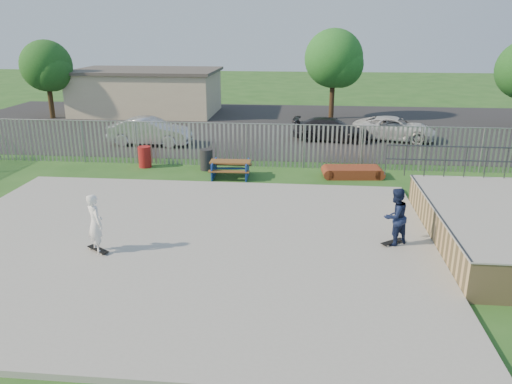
# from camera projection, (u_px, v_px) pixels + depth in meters

# --- Properties ---
(ground) EXTENTS (120.00, 120.00, 0.00)m
(ground) POSITION_uv_depth(u_px,v_px,m) (178.00, 246.00, 14.73)
(ground) COLOR #25561D
(ground) RESTS_ON ground
(concrete_slab) EXTENTS (15.00, 12.00, 0.15)m
(concrete_slab) POSITION_uv_depth(u_px,v_px,m) (178.00, 244.00, 14.71)
(concrete_slab) COLOR #9A9A95
(concrete_slab) RESTS_ON ground
(quarter_pipe) EXTENTS (5.50, 7.05, 2.19)m
(quarter_pipe) POSITION_uv_depth(u_px,v_px,m) (502.00, 227.00, 14.65)
(quarter_pipe) COLOR tan
(quarter_pipe) RESTS_ON ground
(fence) EXTENTS (26.04, 16.02, 2.00)m
(fence) POSITION_uv_depth(u_px,v_px,m) (233.00, 172.00, 18.65)
(fence) COLOR gray
(fence) RESTS_ON ground
(picnic_table) EXTENTS (1.76, 1.46, 0.73)m
(picnic_table) POSITION_uv_depth(u_px,v_px,m) (231.00, 169.00, 21.33)
(picnic_table) COLOR brown
(picnic_table) RESTS_ON ground
(funbox) EXTENTS (2.26, 1.28, 0.43)m
(funbox) POSITION_uv_depth(u_px,v_px,m) (352.00, 172.00, 21.43)
(funbox) COLOR maroon
(funbox) RESTS_ON ground
(trash_bin_red) EXTENTS (0.58, 0.58, 0.96)m
(trash_bin_red) POSITION_uv_depth(u_px,v_px,m) (145.00, 157.00, 22.87)
(trash_bin_red) COLOR maroon
(trash_bin_red) RESTS_ON ground
(trash_bin_grey) EXTENTS (0.57, 0.57, 0.95)m
(trash_bin_grey) POSITION_uv_depth(u_px,v_px,m) (206.00, 160.00, 22.42)
(trash_bin_grey) COLOR black
(trash_bin_grey) RESTS_ON ground
(parking_lot) EXTENTS (40.00, 18.00, 0.02)m
(parking_lot) POSITION_uv_depth(u_px,v_px,m) (249.00, 125.00, 32.67)
(parking_lot) COLOR black
(parking_lot) RESTS_ON ground
(car_silver) EXTENTS (4.50, 1.72, 1.46)m
(car_silver) POSITION_uv_depth(u_px,v_px,m) (150.00, 131.00, 27.04)
(car_silver) COLOR silver
(car_silver) RESTS_ON parking_lot
(car_dark) EXTENTS (4.52, 2.30, 1.26)m
(car_dark) POSITION_uv_depth(u_px,v_px,m) (332.00, 129.00, 28.07)
(car_dark) COLOR black
(car_dark) RESTS_ON parking_lot
(car_white) EXTENTS (5.02, 3.15, 1.29)m
(car_white) POSITION_uv_depth(u_px,v_px,m) (394.00, 129.00, 28.24)
(car_white) COLOR silver
(car_white) RESTS_ON parking_lot
(building) EXTENTS (10.40, 6.40, 3.20)m
(building) POSITION_uv_depth(u_px,v_px,m) (147.00, 91.00, 36.68)
(building) COLOR beige
(building) RESTS_ON ground
(tree_left) EXTENTS (3.46, 3.46, 5.34)m
(tree_left) POSITION_uv_depth(u_px,v_px,m) (46.00, 66.00, 34.03)
(tree_left) COLOR #3D2C18
(tree_left) RESTS_ON ground
(tree_mid) EXTENTS (3.94, 3.94, 6.08)m
(tree_mid) POSITION_uv_depth(u_px,v_px,m) (334.00, 58.00, 33.72)
(tree_mid) COLOR #3B2817
(tree_mid) RESTS_ON ground
(skateboard_a) EXTENTS (0.76, 0.64, 0.08)m
(skateboard_a) POSITION_uv_depth(u_px,v_px,m) (393.00, 242.00, 14.54)
(skateboard_a) COLOR black
(skateboard_a) RESTS_ON concrete_slab
(skateboard_b) EXTENTS (0.77, 0.62, 0.08)m
(skateboard_b) POSITION_uv_depth(u_px,v_px,m) (98.00, 250.00, 14.05)
(skateboard_b) COLOR black
(skateboard_b) RESTS_ON concrete_slab
(skater_navy) EXTENTS (1.04, 1.01, 1.70)m
(skater_navy) POSITION_uv_depth(u_px,v_px,m) (395.00, 217.00, 14.29)
(skater_navy) COLOR #151E41
(skater_navy) RESTS_ON concrete_slab
(skater_white) EXTENTS (0.73, 0.72, 1.70)m
(skater_white) POSITION_uv_depth(u_px,v_px,m) (95.00, 223.00, 13.79)
(skater_white) COLOR white
(skater_white) RESTS_ON concrete_slab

